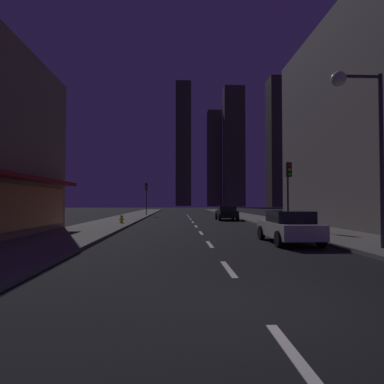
{
  "coord_description": "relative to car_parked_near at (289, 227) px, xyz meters",
  "views": [
    {
      "loc": [
        -1.4,
        -5.77,
        1.85
      ],
      "look_at": [
        0.0,
        25.65,
        2.81
      ],
      "focal_mm": 30.56,
      "sensor_mm": 36.0,
      "label": 1
    }
  ],
  "objects": [
    {
      "name": "fire_hydrant_far_left",
      "position": [
        -9.5,
        12.06,
        -0.29
      ],
      "size": [
        0.42,
        0.3,
        0.65
      ],
      "color": "gold",
      "rests_on": "sidewalk_left"
    },
    {
      "name": "traffic_light_far_left",
      "position": [
        -9.1,
        28.65,
        2.45
      ],
      "size": [
        0.32,
        0.48,
        4.2
      ],
      "color": "#2D2D2D",
      "rests_on": "sidewalk_left"
    },
    {
      "name": "skyscraper_distant_mid",
      "position": [
        10.25,
        119.38,
        18.89
      ],
      "size": [
        5.75,
        6.69,
        39.26
      ],
      "primitive_type": "cube",
      "color": "#434032",
      "rests_on": "ground"
    },
    {
      "name": "lane_marking_center",
      "position": [
        -3.6,
        10.09,
        -0.73
      ],
      "size": [
        0.16,
        43.8,
        0.01
      ],
      "color": "silver",
      "rests_on": "ground"
    },
    {
      "name": "sidewalk_right",
      "position": [
        3.4,
        23.29,
        -0.67
      ],
      "size": [
        4.0,
        76.0,
        0.15
      ],
      "primitive_type": "cube",
      "color": "#605E59",
      "rests_on": "ground"
    },
    {
      "name": "traffic_light_near_right",
      "position": [
        1.9,
        5.48,
        2.45
      ],
      "size": [
        0.32,
        0.48,
        4.2
      ],
      "color": "#2D2D2D",
      "rests_on": "sidewalk_right"
    },
    {
      "name": "car_parked_near",
      "position": [
        0.0,
        0.0,
        0.0
      ],
      "size": [
        1.98,
        4.24,
        1.45
      ],
      "color": "silver",
      "rests_on": "ground"
    },
    {
      "name": "car_parked_far",
      "position": [
        0.0,
        18.59,
        0.0
      ],
      "size": [
        1.98,
        4.24,
        1.45
      ],
      "color": "black",
      "rests_on": "ground"
    },
    {
      "name": "sidewalk_left",
      "position": [
        -10.6,
        23.29,
        -0.67
      ],
      "size": [
        4.0,
        76.0,
        0.15
      ],
      "primitive_type": "cube",
      "color": "#605E59",
      "rests_on": "ground"
    },
    {
      "name": "skyscraper_distant_short",
      "position": [
        17.12,
        112.15,
        22.79
      ],
      "size": [
        8.06,
        5.6,
        47.06
      ],
      "primitive_type": "cube",
      "color": "#403D30",
      "rests_on": "ground"
    },
    {
      "name": "street_lamp_right",
      "position": [
        1.78,
        -2.7,
        4.33
      ],
      "size": [
        1.96,
        0.56,
        6.58
      ],
      "color": "#38383D",
      "rests_on": "sidewalk_right"
    },
    {
      "name": "skyscraper_distant_slender",
      "position": [
        32.26,
        101.73,
        22.61
      ],
      "size": [
        8.63,
        8.01,
        46.7
      ],
      "primitive_type": "cube",
      "color": "#3B382C",
      "rests_on": "ground"
    },
    {
      "name": "skyscraper_distant_tall",
      "position": [
        -2.33,
        135.68,
        28.02
      ],
      "size": [
        7.08,
        5.29,
        57.52
      ],
      "primitive_type": "cube",
      "color": "#3A372C",
      "rests_on": "ground"
    },
    {
      "name": "ground_plane",
      "position": [
        -3.6,
        23.29,
        -0.79
      ],
      "size": [
        78.0,
        136.0,
        0.1
      ],
      "primitive_type": "cube",
      "color": "black"
    }
  ]
}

